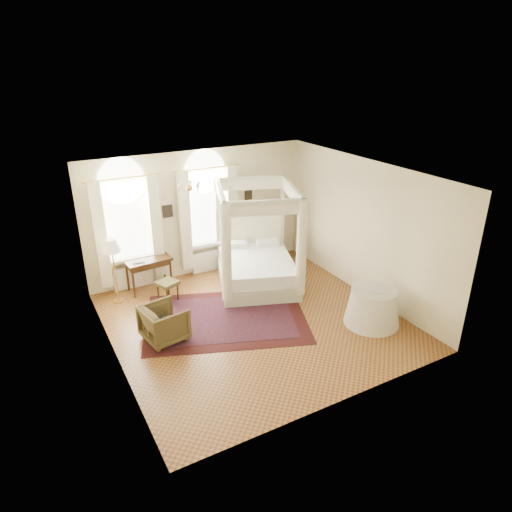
{
  "coord_description": "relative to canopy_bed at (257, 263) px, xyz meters",
  "views": [
    {
      "loc": [
        -4.19,
        -7.69,
        5.4
      ],
      "look_at": [
        0.27,
        0.4,
        1.37
      ],
      "focal_mm": 32.0,
      "sensor_mm": 36.0,
      "label": 1
    }
  ],
  "objects": [
    {
      "name": "ground",
      "position": [
        -0.93,
        -1.55,
        -0.58
      ],
      "size": [
        6.0,
        6.0,
        0.0
      ],
      "primitive_type": "plane",
      "color": "olive",
      "rests_on": "ground"
    },
    {
      "name": "room_walls",
      "position": [
        -0.93,
        -1.55,
        1.4
      ],
      "size": [
        6.0,
        6.0,
        6.0
      ],
      "color": "#FFEDC2",
      "rests_on": "ground"
    },
    {
      "name": "window_left",
      "position": [
        -2.83,
        1.33,
        0.9
      ],
      "size": [
        1.62,
        0.27,
        3.29
      ],
      "color": "white",
      "rests_on": "room_walls"
    },
    {
      "name": "window_right",
      "position": [
        -0.73,
        1.33,
        0.9
      ],
      "size": [
        1.62,
        0.27,
        3.29
      ],
      "color": "white",
      "rests_on": "room_walls"
    },
    {
      "name": "chandelier",
      "position": [
        -1.83,
        -0.35,
        2.32
      ],
      "size": [
        0.51,
        0.45,
        0.5
      ],
      "color": "gold",
      "rests_on": "room_walls"
    },
    {
      "name": "wall_pictures",
      "position": [
        -0.84,
        1.42,
        1.31
      ],
      "size": [
        2.54,
        0.03,
        0.39
      ],
      "color": "black",
      "rests_on": "room_walls"
    },
    {
      "name": "canopy_bed",
      "position": [
        0.0,
        0.0,
        0.0
      ],
      "size": [
        2.59,
        2.86,
        2.57
      ],
      "color": "#B5BA97",
      "rests_on": "ground"
    },
    {
      "name": "nightstand",
      "position": [
        1.16,
        1.15,
        -0.27
      ],
      "size": [
        0.49,
        0.45,
        0.62
      ],
      "primitive_type": "cube",
      "rotation": [
        0.0,
        0.0,
        0.15
      ],
      "color": "#351E0E",
      "rests_on": "ground"
    },
    {
      "name": "nightstand_lamp",
      "position": [
        1.27,
        1.12,
        0.28
      ],
      "size": [
        0.26,
        0.26,
        0.37
      ],
      "color": "gold",
      "rests_on": "nightstand"
    },
    {
      "name": "writing_desk",
      "position": [
        -2.5,
        1.06,
        0.13
      ],
      "size": [
        1.15,
        0.66,
        0.83
      ],
      "color": "#351E0E",
      "rests_on": "ground"
    },
    {
      "name": "laptop",
      "position": [
        -2.74,
        0.99,
        0.26
      ],
      "size": [
        0.31,
        0.22,
        0.02
      ],
      "primitive_type": "imported",
      "rotation": [
        0.0,
        0.0,
        3.04
      ],
      "color": "black",
      "rests_on": "writing_desk"
    },
    {
      "name": "stool",
      "position": [
        -2.29,
        0.28,
        -0.16
      ],
      "size": [
        0.57,
        0.57,
        0.5
      ],
      "color": "#4E4721",
      "rests_on": "ground"
    },
    {
      "name": "armchair",
      "position": [
        -2.89,
        -1.29,
        -0.2
      ],
      "size": [
        0.97,
        0.95,
        0.77
      ],
      "primitive_type": "imported",
      "rotation": [
        0.0,
        0.0,
        1.74
      ],
      "color": "#42371C",
      "rests_on": "ground"
    },
    {
      "name": "coffee_table",
      "position": [
        -3.02,
        -1.15,
        -0.25
      ],
      "size": [
        0.56,
        0.4,
        0.37
      ],
      "color": "silver",
      "rests_on": "ground"
    },
    {
      "name": "floor_lamp",
      "position": [
        -3.36,
        0.81,
        0.78
      ],
      "size": [
        0.41,
        0.41,
        1.6
      ],
      "color": "gold",
      "rests_on": "ground"
    },
    {
      "name": "oriental_rug",
      "position": [
        -1.44,
        -1.16,
        -0.58
      ],
      "size": [
        4.22,
        3.65,
        0.01
      ],
      "color": "#3B0E10",
      "rests_on": "ground"
    },
    {
      "name": "side_table",
      "position": [
        1.3,
        -2.87,
        -0.18
      ],
      "size": [
        1.21,
        1.21,
        0.82
      ],
      "color": "silver",
      "rests_on": "ground"
    },
    {
      "name": "book",
      "position": [
        1.2,
        -3.02,
        0.25
      ],
      "size": [
        0.29,
        0.3,
        0.02
      ],
      "primitive_type": "imported",
      "rotation": [
        0.0,
        0.0,
        0.65
      ],
      "color": "black",
      "rests_on": "side_table"
    }
  ]
}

